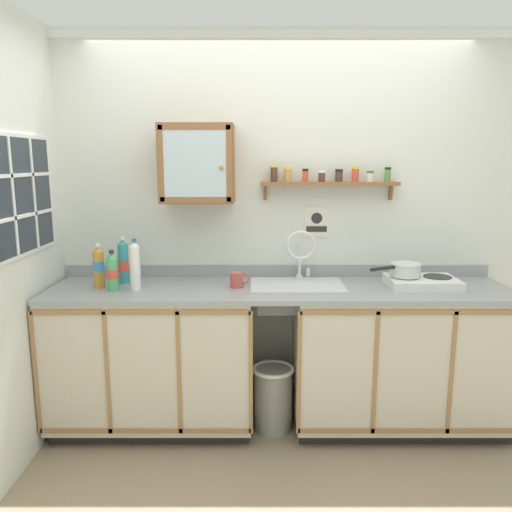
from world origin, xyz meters
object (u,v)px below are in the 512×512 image
saucepan (407,269)px  trash_bin (275,397)px  bottle_opaque_white_1 (137,267)px  bottle_detergent_teal_3 (125,262)px  mug (239,280)px  bottle_soda_green_2 (114,272)px  bottle_juice_amber_0 (101,267)px  wall_cabinet (199,164)px  hot_plate_stove (424,283)px  warning_sign (318,222)px  sink (299,289)px

saucepan → trash_bin: (-0.83, -0.07, -0.84)m
bottle_opaque_white_1 → bottle_detergent_teal_3: (-0.12, 0.19, -0.01)m
mug → bottle_soda_green_2: bearing=-174.2°
bottle_juice_amber_0 → wall_cabinet: wall_cabinet is taller
saucepan → bottle_soda_green_2: bearing=-177.0°
saucepan → bottle_juice_amber_0: 1.94m
hot_plate_stove → warning_sign: bearing=153.8°
wall_cabinet → warning_sign: bearing=9.5°
hot_plate_stove → wall_cabinet: (-1.43, 0.18, 0.74)m
mug → trash_bin: size_ratio=0.29×
bottle_opaque_white_1 → bottle_soda_green_2: bottle_opaque_white_1 is taller
bottle_soda_green_2 → warning_sign: (1.30, 0.39, 0.26)m
hot_plate_stove → wall_cabinet: size_ratio=0.87×
bottle_detergent_teal_3 → mug: (0.75, -0.11, -0.09)m
sink → trash_bin: (-0.16, -0.10, -0.70)m
trash_bin → wall_cabinet: bearing=154.7°
bottle_opaque_white_1 → wall_cabinet: bearing=34.8°
sink → bottle_juice_amber_0: 1.27m
bottle_detergent_teal_3 → bottle_soda_green_2: bearing=-95.5°
bottle_soda_green_2 → warning_sign: bearing=16.7°
hot_plate_stove → trash_bin: hot_plate_stove is taller
hot_plate_stove → bottle_opaque_white_1: 1.81m
bottle_soda_green_2 → trash_bin: size_ratio=0.60×
mug → hot_plate_stove: bearing=-0.2°
hot_plate_stove → bottle_detergent_teal_3: 1.93m
bottle_opaque_white_1 → mug: bearing=6.9°
hot_plate_stove → bottle_soda_green_2: 1.94m
bottle_detergent_teal_3 → mug: bottle_detergent_teal_3 is taller
bottle_opaque_white_1 → bottle_soda_green_2: bearing=-179.1°
warning_sign → trash_bin: 1.20m
bottle_soda_green_2 → bottle_detergent_teal_3: bearing=84.5°
bottle_soda_green_2 → warning_sign: 1.38m
bottle_detergent_teal_3 → trash_bin: 1.32m
saucepan → bottle_opaque_white_1: size_ratio=1.08×
bottle_opaque_white_1 → wall_cabinet: wall_cabinet is taller
wall_cabinet → trash_bin: 1.59m
wall_cabinet → bottle_juice_amber_0: bearing=-163.3°
wall_cabinet → trash_bin: bearing=-25.3°
saucepan → sink: bearing=177.9°
bottle_detergent_teal_3 → wall_cabinet: size_ratio=0.62×
sink → hot_plate_stove: size_ratio=1.38×
saucepan → bottle_opaque_white_1: (-1.69, -0.09, 0.04)m
sink → wall_cabinet: (-0.65, 0.14, 0.80)m
wall_cabinet → warning_sign: wall_cabinet is taller
sink → bottle_soda_green_2: bearing=-174.0°
saucepan → bottle_juice_amber_0: bottle_juice_amber_0 is taller
trash_bin → mug: bearing=167.3°
bottle_soda_green_2 → mug: bottle_soda_green_2 is taller
trash_bin → bottle_juice_amber_0: bearing=177.6°
warning_sign → bottle_opaque_white_1: bearing=-161.5°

